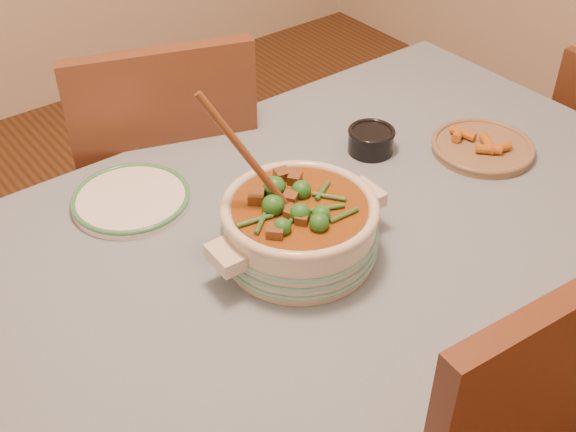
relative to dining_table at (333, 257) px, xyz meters
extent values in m
cube|color=brown|center=(0.00, 0.00, 0.06)|extent=(1.60, 1.00, 0.05)
cube|color=slate|center=(0.00, 0.00, 0.09)|extent=(1.68, 1.08, 0.01)
cylinder|color=brown|center=(0.73, 0.43, -0.31)|extent=(0.07, 0.07, 0.70)
cylinder|color=beige|center=(-0.12, -0.02, 0.15)|extent=(0.32, 0.32, 0.12)
torus|color=beige|center=(-0.12, -0.02, 0.21)|extent=(0.32, 0.32, 0.02)
cube|color=beige|center=(0.06, -0.03, 0.17)|extent=(0.05, 0.08, 0.03)
cube|color=beige|center=(-0.29, -0.02, 0.17)|extent=(0.05, 0.08, 0.03)
cylinder|color=brown|center=(-0.12, -0.02, 0.20)|extent=(0.27, 0.27, 0.02)
cylinder|color=white|center=(-0.31, 0.34, 0.10)|extent=(0.35, 0.35, 0.02)
torus|color=#3A8150|center=(-0.31, 0.34, 0.11)|extent=(0.27, 0.27, 0.01)
cylinder|color=black|center=(0.26, 0.17, 0.12)|extent=(0.14, 0.14, 0.06)
torus|color=black|center=(0.26, 0.17, 0.15)|extent=(0.12, 0.12, 0.01)
cylinder|color=black|center=(0.26, 0.17, 0.14)|extent=(0.09, 0.09, 0.01)
cylinder|color=#88664B|center=(0.48, 0.00, 0.10)|extent=(0.31, 0.31, 0.02)
torus|color=#88664B|center=(0.48, 0.00, 0.11)|extent=(0.25, 0.25, 0.01)
cube|color=brown|center=(-0.04, 0.72, -0.16)|extent=(0.60, 0.60, 0.04)
cube|color=brown|center=(-0.11, 0.52, 0.09)|extent=(0.46, 0.20, 0.50)
cylinder|color=brown|center=(0.21, 0.85, -0.41)|extent=(0.04, 0.04, 0.50)
cylinder|color=brown|center=(-0.17, 0.98, -0.41)|extent=(0.04, 0.04, 0.50)
cylinder|color=brown|center=(0.08, 0.47, -0.41)|extent=(0.04, 0.04, 0.50)
cylinder|color=brown|center=(-0.30, 0.60, -0.41)|extent=(0.04, 0.04, 0.50)
cube|color=brown|center=(-0.04, -0.56, 0.09)|extent=(0.47, 0.08, 0.50)
cylinder|color=brown|center=(1.03, 0.12, -0.46)|extent=(0.04, 0.04, 0.41)
camera|label=1|loc=(-0.82, -0.90, 1.08)|focal=45.00mm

